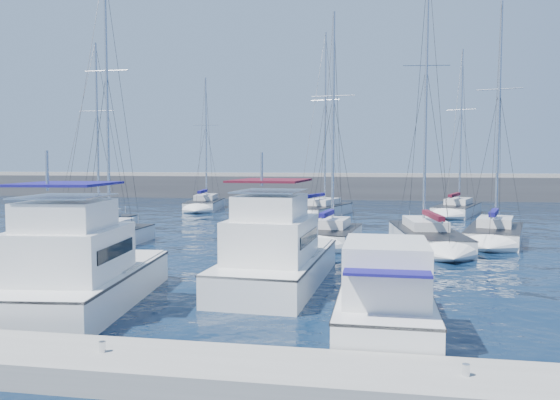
% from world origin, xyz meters
% --- Properties ---
extents(ground, '(220.00, 220.00, 0.00)m').
position_xyz_m(ground, '(0.00, 0.00, 0.00)').
color(ground, black).
rests_on(ground, ground).
extents(breakwater, '(160.00, 6.00, 4.45)m').
position_xyz_m(breakwater, '(0.00, 52.00, 1.05)').
color(breakwater, '#424244').
rests_on(breakwater, ground).
extents(dock, '(40.00, 2.20, 0.60)m').
position_xyz_m(dock, '(0.00, -11.00, 0.30)').
color(dock, gray).
rests_on(dock, ground).
extents(dock_cleat_centre, '(0.16, 0.16, 0.25)m').
position_xyz_m(dock_cleat_centre, '(0.00, -11.00, 0.72)').
color(dock_cleat_centre, silver).
rests_on(dock_cleat_centre, dock).
extents(dock_cleat_near_stbd, '(0.16, 0.16, 0.25)m').
position_xyz_m(dock_cleat_near_stbd, '(8.00, -11.00, 0.72)').
color(dock_cleat_near_stbd, silver).
rests_on(dock_cleat_near_stbd, dock).
extents(motor_yacht_port_inner, '(4.63, 8.80, 4.69)m').
position_xyz_m(motor_yacht_port_inner, '(-3.79, -5.50, 1.13)').
color(motor_yacht_port_inner, silver).
rests_on(motor_yacht_port_inner, ground).
extents(motor_yacht_stbd_inner, '(3.99, 9.57, 4.69)m').
position_xyz_m(motor_yacht_stbd_inner, '(2.22, -1.05, 1.13)').
color(motor_yacht_stbd_inner, silver).
rests_on(motor_yacht_stbd_inner, ground).
extents(motor_yacht_stbd_outer, '(2.69, 6.58, 3.20)m').
position_xyz_m(motor_yacht_stbd_outer, '(6.44, -6.81, 0.94)').
color(motor_yacht_stbd_outer, white).
rests_on(motor_yacht_stbd_outer, ground).
extents(sailboat_mid_a, '(3.35, 7.74, 13.63)m').
position_xyz_m(sailboat_mid_a, '(-13.40, 12.87, 0.51)').
color(sailboat_mid_a, silver).
rests_on(sailboat_mid_a, ground).
extents(sailboat_mid_b, '(3.08, 7.81, 16.50)m').
position_xyz_m(sailboat_mid_b, '(-9.46, 6.88, 0.55)').
color(sailboat_mid_b, white).
rests_on(sailboat_mid_b, ground).
extents(sailboat_mid_c, '(3.68, 6.74, 14.29)m').
position_xyz_m(sailboat_mid_c, '(3.44, 10.40, 0.54)').
color(sailboat_mid_c, silver).
rests_on(sailboat_mid_c, ground).
extents(sailboat_mid_d, '(4.25, 10.04, 17.28)m').
position_xyz_m(sailboat_mid_d, '(9.12, 10.91, 0.53)').
color(sailboat_mid_d, white).
rests_on(sailboat_mid_d, ground).
extents(sailboat_mid_e, '(4.88, 7.90, 15.12)m').
position_xyz_m(sailboat_mid_e, '(13.36, 12.84, 0.54)').
color(sailboat_mid_e, silver).
rests_on(sailboat_mid_e, ground).
extents(sailboat_back_a, '(4.25, 9.06, 14.15)m').
position_xyz_m(sailboat_back_a, '(-11.58, 32.52, 0.51)').
color(sailboat_back_a, silver).
rests_on(sailboat_back_a, ground).
extents(sailboat_back_b, '(5.53, 9.60, 17.20)m').
position_xyz_m(sailboat_back_b, '(1.12, 27.86, 0.54)').
color(sailboat_back_b, white).
rests_on(sailboat_back_b, ground).
extents(sailboat_back_c, '(5.74, 9.48, 15.84)m').
position_xyz_m(sailboat_back_c, '(13.64, 30.84, 0.53)').
color(sailboat_back_c, silver).
rests_on(sailboat_back_c, ground).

